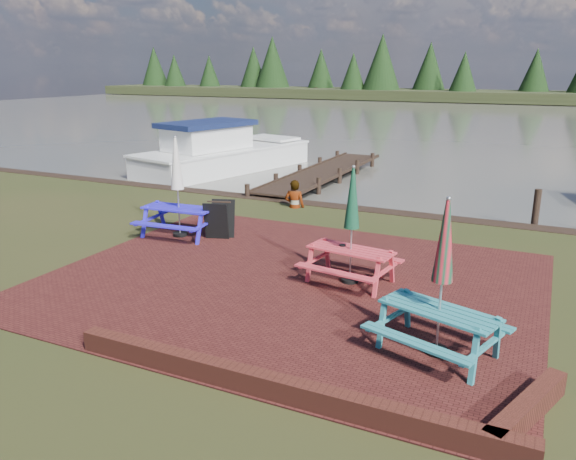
% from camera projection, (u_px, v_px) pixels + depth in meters
% --- Properties ---
extents(ground, '(120.00, 120.00, 0.00)m').
position_uv_depth(ground, '(266.00, 301.00, 9.77)').
color(ground, black).
rests_on(ground, ground).
extents(paving, '(9.00, 7.50, 0.02)m').
position_uv_depth(paving, '(290.00, 281.00, 10.63)').
color(paving, '#3B1412').
rests_on(paving, ground).
extents(brick_wall, '(6.21, 1.79, 0.30)m').
position_uv_depth(brick_wall, '(331.00, 393.00, 6.75)').
color(brick_wall, '#4C1E16').
rests_on(brick_wall, ground).
extents(water, '(120.00, 60.00, 0.02)m').
position_uv_depth(water, '(495.00, 121.00, 41.86)').
color(water, '#46443C').
rests_on(water, ground).
extents(far_treeline, '(120.00, 10.00, 8.10)m').
position_uv_depth(far_treeline, '(524.00, 72.00, 66.10)').
color(far_treeline, black).
rests_on(far_treeline, ground).
extents(picnic_table_teal, '(2.00, 1.88, 2.26)m').
position_uv_depth(picnic_table_teal, '(440.00, 302.00, 7.74)').
color(picnic_table_teal, teal).
rests_on(picnic_table_teal, ground).
extents(picnic_table_red, '(1.78, 1.63, 2.21)m').
position_uv_depth(picnic_table_red, '(351.00, 244.00, 10.37)').
color(picnic_table_red, '#CC343F').
rests_on(picnic_table_red, ground).
extents(picnic_table_blue, '(1.82, 1.64, 2.38)m').
position_uv_depth(picnic_table_blue, '(178.00, 203.00, 13.25)').
color(picnic_table_blue, '#281CD7').
rests_on(picnic_table_blue, ground).
extents(chalkboard, '(0.60, 0.69, 0.91)m').
position_uv_depth(chalkboard, '(220.00, 220.00, 13.17)').
color(chalkboard, black).
rests_on(chalkboard, ground).
extents(jetty, '(1.76, 9.08, 1.00)m').
position_uv_depth(jetty, '(322.00, 173.00, 20.96)').
color(jetty, black).
rests_on(jetty, ground).
extents(boat_jetty, '(4.54, 8.23, 2.26)m').
position_uv_depth(boat_jetty, '(222.00, 155.00, 22.81)').
color(boat_jetty, silver).
rests_on(boat_jetty, ground).
extents(person, '(0.65, 0.51, 1.59)m').
position_uv_depth(person, '(295.00, 181.00, 16.01)').
color(person, gray).
rests_on(person, ground).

